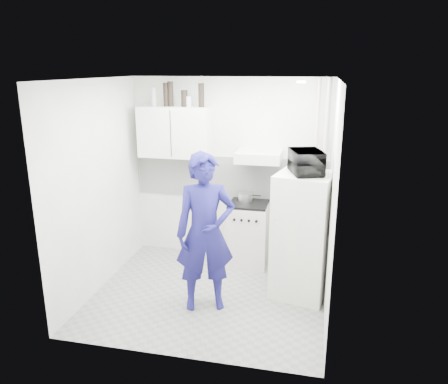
# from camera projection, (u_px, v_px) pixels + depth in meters

# --- Properties ---
(floor) EXTENTS (2.80, 2.80, 0.00)m
(floor) POSITION_uv_depth(u_px,v_px,m) (209.00, 294.00, 5.44)
(floor) COLOR gray
(floor) RESTS_ON ground
(ceiling) EXTENTS (2.80, 2.80, 0.00)m
(ceiling) POSITION_uv_depth(u_px,v_px,m) (207.00, 79.00, 4.71)
(ceiling) COLOR white
(ceiling) RESTS_ON wall_back
(wall_back) EXTENTS (2.80, 0.00, 2.80)m
(wall_back) POSITION_uv_depth(u_px,v_px,m) (230.00, 170.00, 6.25)
(wall_back) COLOR white
(wall_back) RESTS_ON floor
(wall_left) EXTENTS (0.00, 2.60, 2.60)m
(wall_left) POSITION_uv_depth(u_px,v_px,m) (98.00, 187.00, 5.37)
(wall_left) COLOR white
(wall_left) RESTS_ON floor
(wall_right) EXTENTS (0.00, 2.60, 2.60)m
(wall_right) POSITION_uv_depth(u_px,v_px,m) (332.00, 202.00, 4.78)
(wall_right) COLOR white
(wall_right) RESTS_ON floor
(person) EXTENTS (0.78, 0.64, 1.84)m
(person) POSITION_uv_depth(u_px,v_px,m) (205.00, 233.00, 4.93)
(person) COLOR navy
(person) RESTS_ON floor
(stove) EXTENTS (0.55, 0.55, 0.88)m
(stove) POSITION_uv_depth(u_px,v_px,m) (248.00, 234.00, 6.18)
(stove) COLOR silver
(stove) RESTS_ON floor
(fridge) EXTENTS (0.76, 0.76, 1.54)m
(fridge) POSITION_uv_depth(u_px,v_px,m) (303.00, 236.00, 5.26)
(fridge) COLOR white
(fridge) RESTS_ON floor
(stove_top) EXTENTS (0.53, 0.53, 0.03)m
(stove_top) POSITION_uv_depth(u_px,v_px,m) (249.00, 204.00, 6.06)
(stove_top) COLOR black
(stove_top) RESTS_ON stove
(saucepan) EXTENTS (0.20, 0.20, 0.11)m
(saucepan) POSITION_uv_depth(u_px,v_px,m) (245.00, 197.00, 6.11)
(saucepan) COLOR silver
(saucepan) RESTS_ON stove_top
(microwave) EXTENTS (0.57, 0.46, 0.27)m
(microwave) POSITION_uv_depth(u_px,v_px,m) (307.00, 162.00, 5.01)
(microwave) COLOR black
(microwave) RESTS_ON fridge
(bottle_b) EXTENTS (0.07, 0.07, 0.25)m
(bottle_b) POSITION_uv_depth(u_px,v_px,m) (154.00, 97.00, 6.01)
(bottle_b) COLOR #B2B7BC
(bottle_b) RESTS_ON upper_cabinet
(bottle_c) EXTENTS (0.08, 0.08, 0.32)m
(bottle_c) POSITION_uv_depth(u_px,v_px,m) (166.00, 95.00, 5.97)
(bottle_c) COLOR black
(bottle_c) RESTS_ON upper_cabinet
(bottle_d) EXTENTS (0.08, 0.08, 0.34)m
(bottle_d) POSITION_uv_depth(u_px,v_px,m) (171.00, 94.00, 5.95)
(bottle_d) COLOR black
(bottle_d) RESTS_ON upper_cabinet
(canister_a) EXTENTS (0.09, 0.09, 0.22)m
(canister_a) POSITION_uv_depth(u_px,v_px,m) (184.00, 98.00, 5.93)
(canister_a) COLOR black
(canister_a) RESTS_ON upper_cabinet
(canister_b) EXTENTS (0.07, 0.07, 0.14)m
(canister_b) POSITION_uv_depth(u_px,v_px,m) (189.00, 102.00, 5.92)
(canister_b) COLOR #B2B7BC
(canister_b) RESTS_ON upper_cabinet
(bottle_e) EXTENTS (0.08, 0.08, 0.32)m
(bottle_e) POSITION_uv_depth(u_px,v_px,m) (201.00, 95.00, 5.86)
(bottle_e) COLOR black
(bottle_e) RESTS_ON upper_cabinet
(upper_cabinet) EXTENTS (1.00, 0.35, 0.70)m
(upper_cabinet) POSITION_uv_depth(u_px,v_px,m) (175.00, 132.00, 6.09)
(upper_cabinet) COLOR white
(upper_cabinet) RESTS_ON wall_back
(range_hood) EXTENTS (0.60, 0.50, 0.14)m
(range_hood) POSITION_uv_depth(u_px,v_px,m) (259.00, 156.00, 5.84)
(range_hood) COLOR silver
(range_hood) RESTS_ON wall_back
(backsplash) EXTENTS (2.74, 0.03, 0.60)m
(backsplash) POSITION_uv_depth(u_px,v_px,m) (230.00, 177.00, 6.26)
(backsplash) COLOR white
(backsplash) RESTS_ON wall_back
(pipe_a) EXTENTS (0.05, 0.05, 2.60)m
(pipe_a) POSITION_uv_depth(u_px,v_px,m) (323.00, 176.00, 5.90)
(pipe_a) COLOR silver
(pipe_a) RESTS_ON floor
(pipe_b) EXTENTS (0.04, 0.04, 2.60)m
(pipe_b) POSITION_uv_depth(u_px,v_px,m) (314.00, 176.00, 5.93)
(pipe_b) COLOR silver
(pipe_b) RESTS_ON floor
(ceiling_spot_fixture) EXTENTS (0.10, 0.10, 0.02)m
(ceiling_spot_fixture) POSITION_uv_depth(u_px,v_px,m) (301.00, 82.00, 4.70)
(ceiling_spot_fixture) COLOR white
(ceiling_spot_fixture) RESTS_ON ceiling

